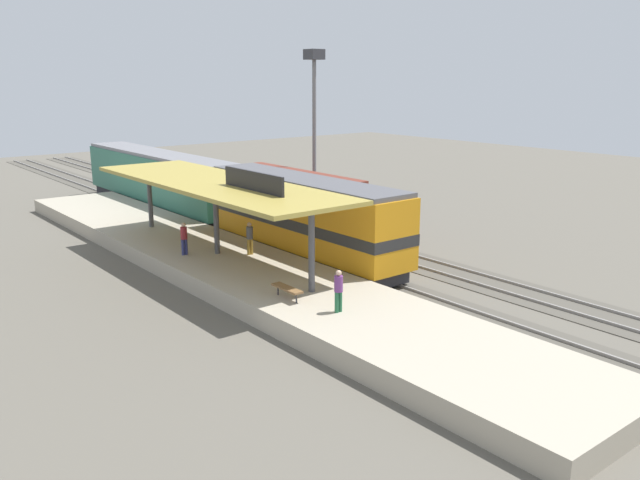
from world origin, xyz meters
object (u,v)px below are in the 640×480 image
at_px(platform_bench, 287,289).
at_px(freight_car, 294,198).
at_px(person_boarding, 184,237).
at_px(locomotive, 303,218).
at_px(person_walking, 339,289).
at_px(person_waiting, 250,237).
at_px(passenger_carriage_single, 158,180).
at_px(light_mast, 314,98).

relative_size(platform_bench, freight_car, 0.14).
bearing_deg(person_boarding, locomotive, -19.49).
bearing_deg(person_boarding, person_walking, -86.40).
bearing_deg(locomotive, freight_car, 57.00).
relative_size(person_waiting, person_boarding, 1.00).
bearing_deg(passenger_carriage_single, freight_car, -67.15).
distance_m(light_mast, person_boarding, 16.76).
relative_size(locomotive, freight_car, 1.20).
xyz_separation_m(platform_bench, locomotive, (6.00, 6.78, 1.07)).
bearing_deg(light_mast, freight_car, -150.42).
height_order(person_walking, person_boarding, same).
bearing_deg(person_walking, person_boarding, 93.60).
relative_size(freight_car, person_waiting, 7.02).
bearing_deg(person_waiting, freight_car, 41.21).
height_order(platform_bench, passenger_carriage_single, passenger_carriage_single).
distance_m(platform_bench, locomotive, 9.12).
bearing_deg(platform_bench, passenger_carriage_single, 76.39).
bearing_deg(freight_car, platform_bench, -127.40).
height_order(passenger_carriage_single, light_mast, light_mast).
height_order(person_waiting, person_boarding, same).
xyz_separation_m(person_waiting, person_walking, (-1.96, -9.39, 0.00)).
relative_size(platform_bench, person_walking, 0.99).
distance_m(locomotive, light_mast, 13.26).
bearing_deg(person_walking, person_waiting, 78.23).
bearing_deg(light_mast, person_waiting, -141.77).
distance_m(platform_bench, freight_car, 17.46).
xyz_separation_m(freight_car, light_mast, (3.20, 1.82, 6.43)).
bearing_deg(person_walking, passenger_carriage_single, 78.91).
height_order(light_mast, person_waiting, light_mast).
distance_m(platform_bench, person_boarding, 8.94).
relative_size(passenger_carriage_single, person_waiting, 11.70).
bearing_deg(light_mast, person_walking, -125.84).
distance_m(passenger_carriage_single, light_mast, 13.44).
height_order(light_mast, person_boarding, light_mast).
height_order(locomotive, passenger_carriage_single, locomotive).
height_order(freight_car, light_mast, light_mast).
xyz_separation_m(person_waiting, person_boarding, (-2.68, 2.06, 0.00)).
xyz_separation_m(platform_bench, light_mast, (13.80, 15.68, 7.05)).
distance_m(locomotive, passenger_carriage_single, 18.00).
xyz_separation_m(light_mast, person_walking, (-13.15, -18.21, -6.54)).
distance_m(platform_bench, passenger_carriage_single, 25.51).
bearing_deg(person_boarding, passenger_carriage_single, 69.04).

